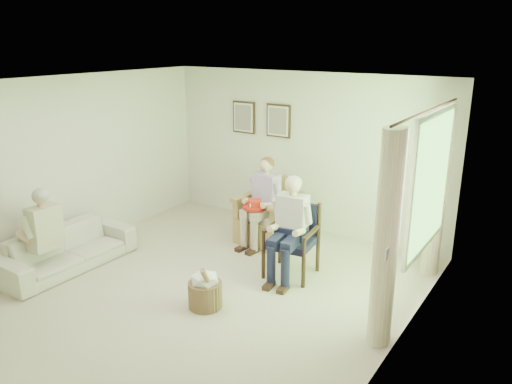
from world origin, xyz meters
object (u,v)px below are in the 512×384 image
Objects in this scene: wood_armchair at (295,237)px; person_dark at (289,221)px; sofa at (67,249)px; person_sofa at (40,229)px; wicker_armchair at (268,221)px; person_wicker at (263,196)px; red_hat at (255,205)px; hatbox at (205,289)px.

wood_armchair is 0.31m from person_dark.
sofa is 0.55m from person_sofa.
wicker_armchair is 2.99m from sofa.
red_hat is (-0.02, -0.21, -0.10)m from person_wicker.
person_sofa is at bearing -127.22° from red_hat.
sofa is 2.74m from red_hat.
person_dark reaches higher than wicker_armchair.
person_wicker is at bearing -85.99° from wicker_armchair.
person_dark is 3.28m from person_sofa.
person_wicker is at bearing -39.33° from sofa.
person_sofa is 3.50× the size of red_hat.
hatbox is (0.47, -2.14, -0.09)m from wicker_armchair.
person_dark reaches higher than wood_armchair.
person_wicker reaches higher than red_hat.
person_dark reaches higher than sofa.
person_wicker is (1.83, 2.23, 0.51)m from sofa.
wood_armchair is 0.78× the size of person_sofa.
person_wicker reaches higher than person_sofa.
wood_armchair is at bearing 126.06° from person_sofa.
wood_armchair is 0.51× the size of sofa.
person_sofa is (-2.73, -1.98, 0.16)m from wood_armchair.
person_dark reaches higher than hatbox.
hatbox is at bearing -72.83° from person_wicker.
sofa is at bearing -174.40° from hatbox.
sofa is 1.40× the size of person_dark.
wicker_armchair is at bearing 128.24° from person_dark.
person_wicker is at bearing 103.15° from hatbox.
person_sofa reaches higher than hatbox.
wood_armchair is 1.12m from person_wicker.
red_hat is 0.59× the size of hatbox.
person_wicker is at bearing 132.91° from person_dark.
wicker_armchair is 0.54× the size of sofa.
person_dark is 1.43m from hatbox.
wicker_armchair is 0.75× the size of person_dark.
sofa is 5.42× the size of red_hat.
sofa is 3.17× the size of hatbox.
person_dark is at bearing -31.43° from red_hat.
wicker_armchair is 2.92× the size of red_hat.
person_wicker is at bearing 144.86° from person_sofa.
wicker_armchair is 0.76× the size of person_wicker.
person_sofa reaches higher than wood_armchair.
hatbox is (2.29, 0.58, -0.46)m from person_sofa.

